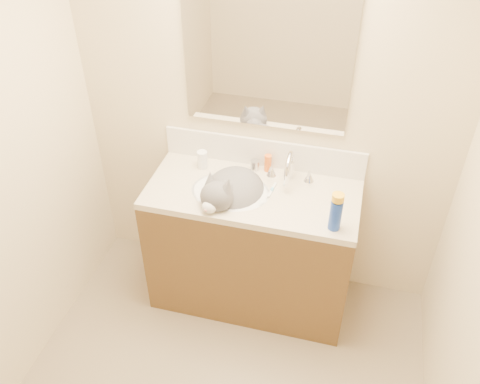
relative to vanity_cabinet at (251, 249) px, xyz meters
The scene contains 16 objects.
room_shell 1.45m from the vanity_cabinet, 90.00° to the right, with size 2.24×2.54×2.52m.
vanity_cabinet is the anchor object (origin of this frame).
counter_slab 0.43m from the vanity_cabinet, ahead, with size 1.20×0.55×0.04m, color beige.
basin 0.40m from the vanity_cabinet, 165.96° to the right, with size 0.45×0.36×0.14m, color white.
faucet 0.58m from the vanity_cabinet, 37.29° to the left, with size 0.28×0.20×0.21m.
cat 0.45m from the vanity_cabinet, 161.83° to the right, with size 0.44×0.52×0.35m.
backsplash 0.60m from the vanity_cabinet, 90.00° to the left, with size 1.20×0.02×0.18m, color silver.
mirror 1.16m from the vanity_cabinet, 90.00° to the left, with size 0.90×0.02×0.80m, color white.
pill_bottle 0.63m from the vanity_cabinet, 156.06° to the left, with size 0.06×0.06×0.11m, color white.
pill_label 0.62m from the vanity_cabinet, 156.06° to the left, with size 0.06×0.06×0.04m, color orange.
silver_jar 0.53m from the vanity_cabinet, 99.85° to the left, with size 0.05×0.05×0.06m, color #B7B7BC.
amber_bottle 0.55m from the vanity_cabinet, 79.91° to the left, with size 0.04×0.04×0.11m, color orange.
toothbrush 0.47m from the vanity_cabinet, 17.69° to the left, with size 0.01×0.13×0.01m, color white.
toothbrush_head 0.47m from the vanity_cabinet, 17.69° to the left, with size 0.01×0.03×0.01m, color #6EC1E9.
spray_can 0.74m from the vanity_cabinet, 22.24° to the right, with size 0.06×0.06×0.17m, color #183AAB.
spray_cap 0.83m from the vanity_cabinet, 22.24° to the right, with size 0.06×0.06×0.04m, color yellow.
Camera 1 is at (0.50, -1.22, 2.60)m, focal length 38.00 mm.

